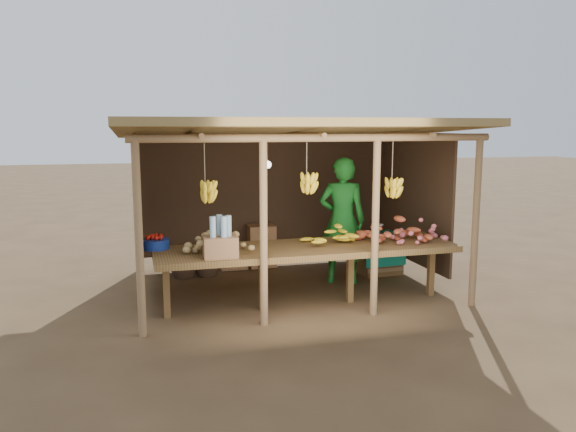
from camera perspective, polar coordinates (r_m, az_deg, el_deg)
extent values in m
plane|color=brown|center=(8.35, 0.00, -7.14)|extent=(60.00, 60.00, 0.00)
cylinder|color=#8F6E4A|center=(6.35, -14.91, -2.39)|extent=(0.09, 0.09, 2.20)
cylinder|color=#8F6E4A|center=(7.62, 18.52, -0.69)|extent=(0.09, 0.09, 2.20)
cylinder|color=#8F6E4A|center=(9.32, -15.06, 1.17)|extent=(0.09, 0.09, 2.20)
cylinder|color=#8F6E4A|center=(10.22, 9.20, 2.04)|extent=(0.09, 0.09, 2.20)
cylinder|color=#8F6E4A|center=(6.51, -2.49, -1.83)|extent=(0.09, 0.09, 2.20)
cylinder|color=#8F6E4A|center=(6.94, 8.86, -1.23)|extent=(0.09, 0.09, 2.20)
cylinder|color=#8F6E4A|center=(6.58, 3.46, 7.93)|extent=(4.40, 0.09, 0.09)
cylinder|color=#8F6E4A|center=(9.47, -2.40, 8.28)|extent=(4.40, 0.09, 0.09)
cube|color=olive|center=(8.01, 0.00, 8.79)|extent=(4.70, 3.50, 0.28)
cube|color=#453020|center=(9.52, -2.34, 2.31)|extent=(4.20, 0.04, 1.98)
cube|color=#453020|center=(8.01, -14.90, 0.73)|extent=(0.04, 2.40, 1.98)
cube|color=#453020|center=(9.04, 12.50, 1.74)|extent=(0.04, 2.40, 1.98)
cube|color=brown|center=(7.27, 1.97, -3.39)|extent=(3.90, 1.05, 0.08)
cube|color=brown|center=(7.07, -12.25, -7.31)|extent=(0.08, 0.08, 0.72)
cube|color=brown|center=(7.22, -2.64, -6.76)|extent=(0.08, 0.08, 0.72)
cube|color=brown|center=(7.56, 6.32, -6.08)|extent=(0.08, 0.08, 0.72)
cube|color=brown|center=(8.07, 14.31, -5.34)|extent=(0.08, 0.08, 0.72)
cylinder|color=navy|center=(7.30, -13.32, -2.78)|extent=(0.35, 0.35, 0.12)
cube|color=#996A44|center=(6.68, -6.88, -3.11)|extent=(0.41, 0.33, 0.25)
imported|color=#197423|center=(8.40, 5.52, -0.46)|extent=(0.80, 0.66, 1.89)
cube|color=brown|center=(9.14, 9.18, -3.96)|extent=(0.66, 0.57, 0.58)
cube|color=#0D927D|center=(9.07, 9.23, -2.01)|extent=(0.73, 0.64, 0.06)
cube|color=#996A44|center=(9.39, -2.69, -4.09)|extent=(0.44, 0.35, 0.35)
cube|color=#996A44|center=(9.32, -2.71, -2.00)|extent=(0.44, 0.35, 0.35)
cube|color=#996A44|center=(9.31, -5.59, -4.25)|extent=(0.44, 0.35, 0.35)
ellipsoid|color=#453020|center=(8.90, -10.57, -4.70)|extent=(0.40, 0.40, 0.54)
ellipsoid|color=#453020|center=(8.93, -8.24, -4.58)|extent=(0.40, 0.40, 0.54)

